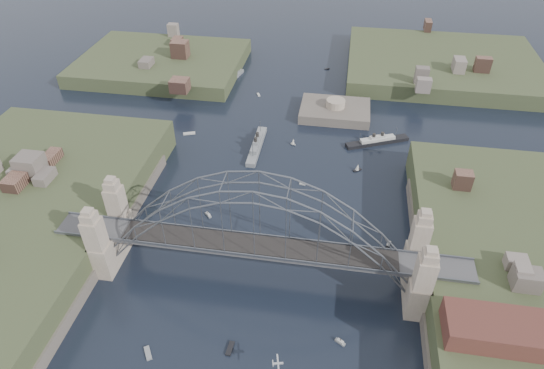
{
  "coord_description": "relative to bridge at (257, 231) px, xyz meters",
  "views": [
    {
      "loc": [
        13.56,
        -64.98,
        75.65
      ],
      "look_at": [
        0.0,
        18.0,
        10.0
      ],
      "focal_mm": 31.04,
      "sensor_mm": 36.0,
      "label": 1
    }
  ],
  "objects": [
    {
      "name": "small_boat_l",
      "position": [
        -41.65,
        35.5,
        -11.56
      ],
      "size": [
        1.8,
        3.11,
        2.38
      ],
      "color": "beige",
      "rests_on": "ground"
    },
    {
      "name": "fort_island",
      "position": [
        12.0,
        70.0,
        -12.66
      ],
      "size": [
        22.0,
        16.0,
        9.4
      ],
      "color": "#595047",
      "rests_on": "ground"
    },
    {
      "name": "small_boat_f",
      "position": [
        0.99,
        50.36,
        -11.3
      ],
      "size": [
        1.62,
        1.46,
        2.38
      ],
      "color": "beige",
      "rests_on": "ground"
    },
    {
      "name": "small_boat_d",
      "position": [
        19.83,
        40.48,
        -11.47
      ],
      "size": [
        2.45,
        2.08,
        2.38
      ],
      "color": "beige",
      "rests_on": "ground"
    },
    {
      "name": "small_boat_c",
      "position": [
        -1.74,
        -18.29,
        -12.17
      ],
      "size": [
        1.13,
        2.94,
        0.45
      ],
      "color": "beige",
      "rests_on": "ground"
    },
    {
      "name": "aeroplane",
      "position": [
        7.5,
        -22.95,
        -6.96
      ],
      "size": [
        1.89,
        3.38,
        0.5
      ],
      "color": "silver"
    },
    {
      "name": "headland_ne",
      "position": [
        50.0,
        110.0,
        -11.57
      ],
      "size": [
        70.0,
        55.0,
        9.5
      ],
      "primitive_type": "cube",
      "color": "#3A4326",
      "rests_on": "ground"
    },
    {
      "name": "small_boat_h",
      "position": [
        -14.78,
        79.52,
        -12.17
      ],
      "size": [
        1.56,
        2.35,
        0.45
      ],
      "color": "beige",
      "rests_on": "ground"
    },
    {
      "name": "shore_west",
      "position": [
        -57.32,
        0.0,
        -10.35
      ],
      "size": [
        50.5,
        90.0,
        12.0
      ],
      "color": "#3A4326",
      "rests_on": "ground"
    },
    {
      "name": "small_boat_a",
      "position": [
        -15.29,
        16.1,
        -12.04
      ],
      "size": [
        2.04,
        2.03,
        1.43
      ],
      "color": "beige",
      "rests_on": "ground"
    },
    {
      "name": "small_boat_e",
      "position": [
        -30.9,
        51.26,
        -12.17
      ],
      "size": [
        3.78,
        2.36,
        0.45
      ],
      "color": "beige",
      "rests_on": "ground"
    },
    {
      "name": "small_boat_j",
      "position": [
        -16.03,
        -21.58,
        -12.17
      ],
      "size": [
        2.35,
        2.92,
        0.45
      ],
      "color": "beige",
      "rests_on": "ground"
    },
    {
      "name": "bridge",
      "position": [
        0.0,
        0.0,
        0.0
      ],
      "size": [
        84.0,
        13.8,
        24.6
      ],
      "color": "#4C4C4F",
      "rests_on": "ground"
    },
    {
      "name": "small_boat_b",
      "position": [
        5.81,
        31.87,
        -12.17
      ],
      "size": [
        1.74,
        0.89,
        0.45
      ],
      "color": "beige",
      "rests_on": "ground"
    },
    {
      "name": "ocean_liner",
      "position": [
        25.31,
        55.16,
        -11.59
      ],
      "size": [
        18.62,
        10.44,
        4.73
      ],
      "color": "black",
      "rests_on": "ground"
    },
    {
      "name": "naval_cruiser_far",
      "position": [
        -26.22,
        90.35,
        -11.57
      ],
      "size": [
        5.04,
        14.48,
        4.86
      ],
      "color": "gray",
      "rests_on": "ground"
    },
    {
      "name": "small_boat_k",
      "position": [
        7.12,
        104.68,
        -12.17
      ],
      "size": [
        1.88,
        1.33,
        0.45
      ],
      "color": "beige",
      "rests_on": "ground"
    },
    {
      "name": "small_boat_m",
      "position": [
        17.8,
        -13.82,
        -12.04
      ],
      "size": [
        2.1,
        1.64,
        1.43
      ],
      "color": "beige",
      "rests_on": "ground"
    },
    {
      "name": "naval_cruiser_near",
      "position": [
        -9.21,
        46.93,
        -11.4
      ],
      "size": [
        2.7,
        19.75,
        5.92
      ],
      "color": "gray",
      "rests_on": "ground"
    },
    {
      "name": "ground",
      "position": [
        0.0,
        0.0,
        -12.32
      ],
      "size": [
        500.0,
        500.0,
        0.0
      ],
      "primitive_type": "plane",
      "color": "black",
      "rests_on": "ground"
    },
    {
      "name": "headland_nw",
      "position": [
        -55.0,
        95.0,
        -11.82
      ],
      "size": [
        60.0,
        45.0,
        9.0
      ],
      "primitive_type": "cube",
      "color": "#3A4326",
      "rests_on": "ground"
    },
    {
      "name": "small_boat_i",
      "position": [
        27.33,
        13.01,
        -12.04
      ],
      "size": [
        1.51,
        2.4,
        1.43
      ],
      "color": "beige",
      "rests_on": "ground"
    },
    {
      "name": "wharf_shed",
      "position": [
        44.0,
        -14.0,
        -2.32
      ],
      "size": [
        20.0,
        8.0,
        4.0
      ],
      "primitive_type": "cube",
      "color": "#592D26",
      "rests_on": "shore_east"
    }
  ]
}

